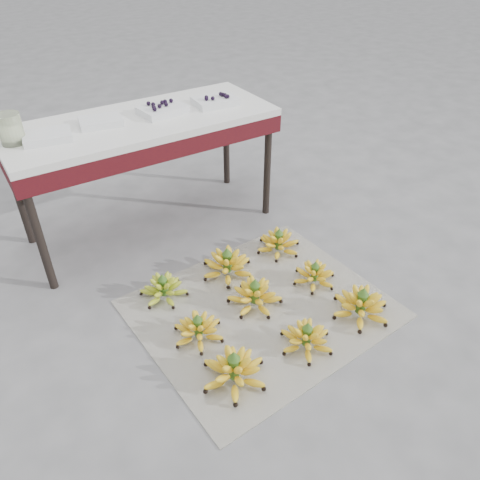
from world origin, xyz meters
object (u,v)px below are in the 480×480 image
bunch_front_center (306,338)px  bunch_back_center (227,265)px  tray_far_right (215,101)px  tray_far_left (48,136)px  bunch_back_right (279,243)px  tray_left (101,121)px  tray_right (162,109)px  bunch_mid_left (198,329)px  vendor_table (142,132)px  bunch_back_left (164,289)px  bunch_front_right (361,306)px  bunch_mid_center (255,296)px  glass_jar (10,129)px  bunch_front_left (234,370)px  bunch_mid_right (314,275)px  newspaper_mat (262,309)px

bunch_front_center → bunch_back_center: 0.68m
bunch_front_center → tray_far_right: (0.30, 1.33, 0.71)m
bunch_front_center → tray_far_left: tray_far_left is taller
bunch_back_right → bunch_back_center: bearing=-160.0°
tray_left → tray_right: 0.37m
bunch_mid_left → tray_far_right: tray_far_right is taller
vendor_table → bunch_mid_left: bearing=-102.3°
bunch_back_left → bunch_back_right: bearing=-24.1°
bunch_mid_left → vendor_table: size_ratio=0.18×
bunch_front_right → bunch_mid_center: (-0.42, 0.36, -0.00)m
bunch_back_right → tray_left: 1.25m
vendor_table → glass_jar: (-0.68, 0.03, 0.16)m
bunch_mid_left → bunch_back_right: (0.76, 0.36, 0.00)m
bunch_back_center → bunch_back_left: bearing=-160.5°
bunch_front_left → vendor_table: 1.49m
bunch_mid_right → tray_far_right: tray_far_right is taller
bunch_front_left → glass_jar: size_ratio=2.02×
bunch_mid_left → bunch_back_left: 0.36m
bunch_back_center → tray_right: tray_right is taller
bunch_mid_center → bunch_mid_right: bearing=-12.7°
newspaper_mat → bunch_front_center: (0.03, -0.33, 0.06)m
vendor_table → tray_far_left: size_ratio=5.79×
newspaper_mat → bunch_front_left: bearing=-140.0°
bunch_back_left → bunch_back_center: size_ratio=0.86×
bunch_mid_center → bunch_mid_right: (0.38, -0.03, -0.01)m
glass_jar → bunch_mid_center: bearing=-51.1°
tray_left → bunch_back_left: bearing=-91.6°
bunch_back_center → vendor_table: 0.92m
bunch_back_center → vendor_table: vendor_table is taller
bunch_front_center → glass_jar: bearing=146.5°
bunch_front_right → bunch_mid_left: 0.84m
bunch_mid_right → vendor_table: 1.30m
newspaper_mat → tray_far_left: bearing=123.7°
bunch_front_left → bunch_mid_right: (0.74, 0.32, -0.01)m
bunch_mid_right → bunch_back_left: (-0.77, 0.35, 0.00)m
bunch_back_right → tray_left: tray_left is taller
bunch_front_left → bunch_back_center: same height
bunch_front_left → tray_far_left: (-0.31, 1.32, 0.70)m
bunch_front_right → vendor_table: size_ratio=0.24×
tray_far_left → tray_far_right: 1.01m
bunch_front_center → tray_left: (-0.40, 1.40, 0.71)m
bunch_mid_center → tray_right: (0.00, 0.99, 0.71)m
bunch_front_center → tray_far_right: size_ratio=1.27×
newspaper_mat → bunch_back_center: 0.35m
bunch_front_left → tray_far_left: size_ratio=1.16×
bunch_mid_left → glass_jar: size_ratio=1.83×
tray_left → vendor_table: bearing=-7.7°
vendor_table → tray_right: size_ratio=5.50×
bunch_front_center → bunch_back_center: size_ratio=0.88×
newspaper_mat → tray_left: tray_left is taller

